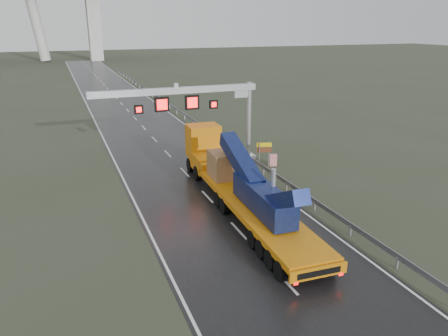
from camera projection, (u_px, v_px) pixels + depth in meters
name	position (u px, v px, depth m)	size (l,w,h in m)	color
ground	(268.00, 262.00, 23.66)	(400.00, 400.00, 0.00)	#313626
road	(135.00, 118.00, 59.03)	(11.00, 200.00, 0.02)	black
guardrail	(201.00, 125.00, 52.06)	(0.20, 140.00, 1.40)	slate
sign_gantry	(200.00, 103.00, 38.51)	(14.90, 1.20, 7.42)	beige
heavy_haul_truck	(233.00, 175.00, 31.49)	(3.70, 20.68, 4.83)	#C5660A
exit_sign_pair	(264.00, 150.00, 38.84)	(1.28, 0.46, 2.27)	#9899A0
striped_barrier	(273.00, 160.00, 39.41)	(0.64, 0.34, 1.08)	red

